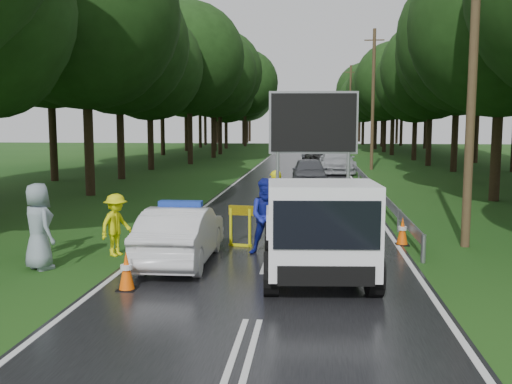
# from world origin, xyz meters

# --- Properties ---
(ground) EXTENTS (160.00, 160.00, 0.00)m
(ground) POSITION_xyz_m (0.00, 0.00, 0.00)
(ground) COLOR #163F12
(ground) RESTS_ON ground
(road) EXTENTS (7.00, 140.00, 0.02)m
(road) POSITION_xyz_m (0.00, 30.00, 0.01)
(road) COLOR black
(road) RESTS_ON ground
(guardrail) EXTENTS (0.12, 60.06, 0.70)m
(guardrail) POSITION_xyz_m (3.70, 29.67, 0.55)
(guardrail) COLOR gray
(guardrail) RESTS_ON ground
(utility_pole_near) EXTENTS (1.40, 0.24, 10.00)m
(utility_pole_near) POSITION_xyz_m (5.20, 2.00, 5.06)
(utility_pole_near) COLOR #483421
(utility_pole_near) RESTS_ON ground
(utility_pole_mid) EXTENTS (1.40, 0.24, 10.00)m
(utility_pole_mid) POSITION_xyz_m (5.20, 28.00, 5.06)
(utility_pole_mid) COLOR #483421
(utility_pole_mid) RESTS_ON ground
(utility_pole_far) EXTENTS (1.40, 0.24, 10.00)m
(utility_pole_far) POSITION_xyz_m (5.20, 54.00, 5.06)
(utility_pole_far) COLOR #483421
(utility_pole_far) RESTS_ON ground
(police_sedan) EXTENTS (1.52, 4.22, 1.52)m
(police_sedan) POSITION_xyz_m (-2.16, -0.63, 0.70)
(police_sedan) COLOR silver
(police_sedan) RESTS_ON ground
(work_truck) EXTENTS (2.65, 5.29, 4.09)m
(work_truck) POSITION_xyz_m (1.10, -1.51, 1.11)
(work_truck) COLOR gray
(work_truck) RESTS_ON ground
(barrier) EXTENTS (2.77, 0.50, 1.16)m
(barrier) POSITION_xyz_m (0.10, 1.14, 0.87)
(barrier) COLOR yellow
(barrier) RESTS_ON ground
(officer) EXTENTS (0.79, 0.60, 1.95)m
(officer) POSITION_xyz_m (-0.16, 3.55, 0.97)
(officer) COLOR #FBF20D
(officer) RESTS_ON ground
(civilian) EXTENTS (1.02, 0.83, 1.99)m
(civilian) POSITION_xyz_m (-0.15, 0.50, 0.99)
(civilian) COLOR navy
(civilian) RESTS_ON ground
(bystander_left) EXTENTS (0.96, 1.19, 1.60)m
(bystander_left) POSITION_xyz_m (-4.00, 0.00, 0.80)
(bystander_left) COLOR #EBEC0C
(bystander_left) RESTS_ON ground
(bystander_mid) EXTENTS (1.06, 1.02, 1.78)m
(bystander_mid) POSITION_xyz_m (-5.98, -0.19, 0.89)
(bystander_mid) COLOR #3E3F45
(bystander_mid) RESTS_ON ground
(bystander_right) EXTENTS (1.17, 1.12, 2.02)m
(bystander_right) POSITION_xyz_m (-5.32, -1.50, 1.01)
(bystander_right) COLOR gray
(bystander_right) RESTS_ON ground
(queue_car_first) EXTENTS (2.03, 4.61, 1.54)m
(queue_car_first) POSITION_xyz_m (0.80, 16.45, 0.77)
(queue_car_first) COLOR #3F4147
(queue_car_first) RESTS_ON ground
(queue_car_second) EXTENTS (2.41, 5.67, 1.63)m
(queue_car_second) POSITION_xyz_m (2.60, 25.18, 0.82)
(queue_car_second) COLOR #ACAEB4
(queue_car_second) RESTS_ON ground
(queue_car_third) EXTENTS (2.89, 5.28, 1.40)m
(queue_car_third) POSITION_xyz_m (1.68, 31.18, 0.70)
(queue_car_third) COLOR black
(queue_car_third) RESTS_ON ground
(queue_car_fourth) EXTENTS (1.74, 4.61, 1.50)m
(queue_car_fourth) POSITION_xyz_m (0.80, 40.35, 0.75)
(queue_car_fourth) COLOR #383B3F
(queue_car_fourth) RESTS_ON ground
(cone_near_left) EXTENTS (0.39, 0.39, 0.82)m
(cone_near_left) POSITION_xyz_m (-2.75, -2.96, 0.40)
(cone_near_left) COLOR black
(cone_near_left) RESTS_ON ground
(cone_center) EXTENTS (0.31, 0.31, 0.66)m
(cone_center) POSITION_xyz_m (0.50, 1.96, 0.32)
(cone_center) COLOR black
(cone_center) RESTS_ON ground
(cone_far) EXTENTS (0.31, 0.31, 0.65)m
(cone_far) POSITION_xyz_m (1.40, 2.50, 0.32)
(cone_far) COLOR black
(cone_far) RESTS_ON ground
(cone_left_mid) EXTENTS (0.35, 0.35, 0.74)m
(cone_left_mid) POSITION_xyz_m (-2.52, 0.50, 0.36)
(cone_left_mid) COLOR black
(cone_left_mid) RESTS_ON ground
(cone_right) EXTENTS (0.38, 0.38, 0.80)m
(cone_right) POSITION_xyz_m (3.50, 2.02, 0.39)
(cone_right) COLOR black
(cone_right) RESTS_ON ground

